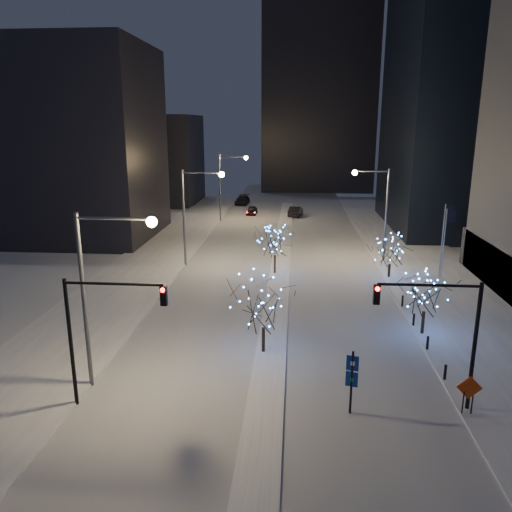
# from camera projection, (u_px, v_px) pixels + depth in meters

# --- Properties ---
(ground) EXTENTS (160.00, 160.00, 0.00)m
(ground) POSITION_uv_depth(u_px,v_px,m) (264.00, 412.00, 25.79)
(ground) COLOR silver
(ground) RESTS_ON ground
(road) EXTENTS (20.00, 130.00, 0.02)m
(road) POSITION_uv_depth(u_px,v_px,m) (283.00, 249.00, 59.51)
(road) COLOR silver
(road) RESTS_ON ground
(median) EXTENTS (2.00, 80.00, 0.15)m
(median) POSITION_uv_depth(u_px,v_px,m) (281.00, 259.00, 54.68)
(median) COLOR white
(median) RESTS_ON ground
(east_sidewalk) EXTENTS (10.00, 90.00, 0.15)m
(east_sidewalk) POSITION_uv_depth(u_px,v_px,m) (448.00, 292.00, 43.91)
(east_sidewalk) COLOR white
(east_sidewalk) RESTS_ON ground
(west_sidewalk) EXTENTS (8.00, 90.00, 0.15)m
(west_sidewalk) POSITION_uv_depth(u_px,v_px,m) (127.00, 284.00, 46.10)
(west_sidewalk) COLOR white
(west_sidewalk) RESTS_ON ground
(filler_west_near) EXTENTS (22.00, 18.00, 24.00)m
(filler_west_near) POSITION_uv_depth(u_px,v_px,m) (65.00, 144.00, 63.37)
(filler_west_near) COLOR black
(filler_west_near) RESTS_ON ground
(filler_west_far) EXTENTS (18.00, 16.00, 16.00)m
(filler_west_far) POSITION_uv_depth(u_px,v_px,m) (149.00, 159.00, 93.15)
(filler_west_far) COLOR black
(filler_west_far) RESTS_ON ground
(horizon_block) EXTENTS (24.00, 14.00, 42.00)m
(horizon_block) POSITION_uv_depth(u_px,v_px,m) (318.00, 93.00, 108.59)
(horizon_block) COLOR black
(horizon_block) RESTS_ON ground
(street_lamp_w_near) EXTENTS (4.40, 0.56, 10.00)m
(street_lamp_w_near) POSITION_uv_depth(u_px,v_px,m) (101.00, 277.00, 26.72)
(street_lamp_w_near) COLOR #595E66
(street_lamp_w_near) RESTS_ON ground
(street_lamp_w_mid) EXTENTS (4.40, 0.56, 10.00)m
(street_lamp_w_mid) POSITION_uv_depth(u_px,v_px,m) (194.00, 204.00, 50.81)
(street_lamp_w_mid) COLOR #595E66
(street_lamp_w_mid) RESTS_ON ground
(street_lamp_w_far) EXTENTS (4.40, 0.56, 10.00)m
(street_lamp_w_far) POSITION_uv_depth(u_px,v_px,m) (227.00, 178.00, 74.90)
(street_lamp_w_far) COLOR #595E66
(street_lamp_w_far) RESTS_ON ground
(street_lamp_east) EXTENTS (3.90, 0.56, 10.00)m
(street_lamp_east) POSITION_uv_depth(u_px,v_px,m) (378.00, 203.00, 52.28)
(street_lamp_east) COLOR #595E66
(street_lamp_east) RESTS_ON ground
(traffic_signal_west) EXTENTS (5.26, 0.43, 7.00)m
(traffic_signal_west) POSITION_uv_depth(u_px,v_px,m) (98.00, 322.00, 25.20)
(traffic_signal_west) COLOR black
(traffic_signal_west) RESTS_ON ground
(traffic_signal_east) EXTENTS (5.26, 0.43, 7.00)m
(traffic_signal_east) POSITION_uv_depth(u_px,v_px,m) (445.00, 325.00, 24.85)
(traffic_signal_east) COLOR black
(traffic_signal_east) RESTS_ON ground
(flagpoles) EXTENTS (1.35, 2.60, 8.00)m
(flagpoles) POSITION_uv_depth(u_px,v_px,m) (443.00, 248.00, 40.17)
(flagpoles) COLOR silver
(flagpoles) RESTS_ON east_sidewalk
(bollards) EXTENTS (0.16, 12.16, 0.90)m
(bollards) POSITION_uv_depth(u_px,v_px,m) (420.00, 331.00, 34.50)
(bollards) COLOR black
(bollards) RESTS_ON east_sidewalk
(car_near) EXTENTS (1.76, 4.02, 1.35)m
(car_near) POSITION_uv_depth(u_px,v_px,m) (252.00, 210.00, 81.88)
(car_near) COLOR black
(car_near) RESTS_ON ground
(car_mid) EXTENTS (2.51, 5.10, 1.61)m
(car_mid) POSITION_uv_depth(u_px,v_px,m) (296.00, 211.00, 80.26)
(car_mid) COLOR black
(car_mid) RESTS_ON ground
(car_far) EXTENTS (2.50, 5.62, 1.60)m
(car_far) POSITION_uv_depth(u_px,v_px,m) (242.00, 200.00, 92.17)
(car_far) COLOR black
(car_far) RESTS_ON ground
(holiday_tree_median_near) EXTENTS (4.50, 4.50, 5.26)m
(holiday_tree_median_near) POSITION_uv_depth(u_px,v_px,m) (263.00, 304.00, 31.56)
(holiday_tree_median_near) COLOR black
(holiday_tree_median_near) RESTS_ON median
(holiday_tree_median_far) EXTENTS (4.10, 4.10, 4.86)m
(holiday_tree_median_far) POSITION_uv_depth(u_px,v_px,m) (275.00, 242.00, 48.63)
(holiday_tree_median_far) COLOR black
(holiday_tree_median_far) RESTS_ON median
(holiday_tree_plaza_near) EXTENTS (4.56, 4.56, 4.62)m
(holiday_tree_plaza_near) POSITION_uv_depth(u_px,v_px,m) (426.00, 293.00, 34.45)
(holiday_tree_plaza_near) COLOR black
(holiday_tree_plaza_near) RESTS_ON east_sidewalk
(holiday_tree_plaza_far) EXTENTS (3.48, 3.48, 4.12)m
(holiday_tree_plaza_far) POSITION_uv_depth(u_px,v_px,m) (390.00, 251.00, 47.52)
(holiday_tree_plaza_far) COLOR black
(holiday_tree_plaza_far) RESTS_ON east_sidewalk
(wayfinding_sign) EXTENTS (0.61, 0.24, 3.47)m
(wayfinding_sign) POSITION_uv_depth(u_px,v_px,m) (352.00, 376.00, 25.18)
(wayfinding_sign) COLOR black
(wayfinding_sign) RESTS_ON ground
(construction_sign) EXTENTS (1.28, 0.12, 2.10)m
(construction_sign) POSITION_uv_depth(u_px,v_px,m) (469.00, 391.00, 25.10)
(construction_sign) COLOR black
(construction_sign) RESTS_ON east_sidewalk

